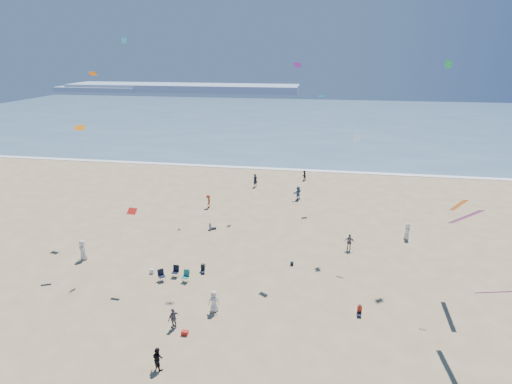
# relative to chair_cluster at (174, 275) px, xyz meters

# --- Properties ---
(ground) EXTENTS (220.00, 220.00, 0.00)m
(ground) POSITION_rel_chair_cluster_xyz_m (5.41, -10.39, -0.50)
(ground) COLOR tan
(ground) RESTS_ON ground
(ocean) EXTENTS (220.00, 100.00, 0.06)m
(ocean) POSITION_rel_chair_cluster_xyz_m (5.41, 84.61, -0.47)
(ocean) COLOR #476B84
(ocean) RESTS_ON ground
(surf_line) EXTENTS (220.00, 1.20, 0.08)m
(surf_line) POSITION_rel_chair_cluster_xyz_m (5.41, 34.61, -0.46)
(surf_line) COLOR white
(surf_line) RESTS_ON ground
(headland_far) EXTENTS (110.00, 20.00, 3.20)m
(headland_far) POSITION_rel_chair_cluster_xyz_m (-54.59, 159.61, 1.10)
(headland_far) COLOR #7A8EA8
(headland_far) RESTS_ON ground
(headland_near) EXTENTS (40.00, 14.00, 2.00)m
(headland_near) POSITION_rel_chair_cluster_xyz_m (-94.59, 154.61, 0.50)
(headland_near) COLOR #7A8EA8
(headland_near) RESTS_ON ground
(standing_flyers) EXTENTS (31.28, 44.83, 1.94)m
(standing_flyers) POSITION_rel_chair_cluster_xyz_m (7.77, 4.90, 0.37)
(standing_flyers) COLOR silver
(standing_flyers) RESTS_ON ground
(seated_group) EXTENTS (15.64, 27.27, 0.84)m
(seated_group) POSITION_rel_chair_cluster_xyz_m (8.89, -3.98, -0.08)
(seated_group) COLOR silver
(seated_group) RESTS_ON ground
(chair_cluster) EXTENTS (2.78, 1.54, 1.00)m
(chair_cluster) POSITION_rel_chair_cluster_xyz_m (0.00, 0.00, 0.00)
(chair_cluster) COLOR black
(chair_cluster) RESTS_ON ground
(white_tote) EXTENTS (0.35, 0.20, 0.40)m
(white_tote) POSITION_rel_chair_cluster_xyz_m (-2.29, 0.68, -0.30)
(white_tote) COLOR silver
(white_tote) RESTS_ON ground
(black_backpack) EXTENTS (0.30, 0.22, 0.38)m
(black_backpack) POSITION_rel_chair_cluster_xyz_m (0.80, 1.09, -0.31)
(black_backpack) COLOR black
(black_backpack) RESTS_ON ground
(cooler) EXTENTS (0.45, 0.30, 0.30)m
(cooler) POSITION_rel_chair_cluster_xyz_m (3.15, -6.49, -0.35)
(cooler) COLOR red
(cooler) RESTS_ON ground
(navy_bag) EXTENTS (0.28, 0.18, 0.34)m
(navy_bag) POSITION_rel_chair_cluster_xyz_m (9.65, 4.05, -0.33)
(navy_bag) COLOR black
(navy_bag) RESTS_ON ground
(kites_aloft) EXTENTS (43.76, 41.96, 29.00)m
(kites_aloft) POSITION_rel_chair_cluster_xyz_m (14.73, 2.23, 14.12)
(kites_aloft) COLOR red
(kites_aloft) RESTS_ON ground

